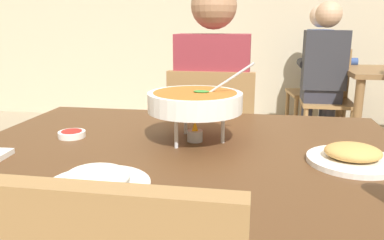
# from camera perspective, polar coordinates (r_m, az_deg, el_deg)

# --- Properties ---
(dining_table_main) EXTENTS (1.35, 0.99, 0.75)m
(dining_table_main) POSITION_cam_1_polar(r_m,az_deg,el_deg) (1.20, -1.20, -8.53)
(dining_table_main) COLOR #51331C
(dining_table_main) RESTS_ON ground_plane
(chair_diner_main) EXTENTS (0.44, 0.44, 0.90)m
(chair_diner_main) POSITION_cam_1_polar(r_m,az_deg,el_deg) (1.97, 3.05, -3.64)
(chair_diner_main) COLOR olive
(chair_diner_main) RESTS_ON ground_plane
(diner_main) EXTENTS (0.40, 0.45, 1.31)m
(diner_main) POSITION_cam_1_polar(r_m,az_deg,el_deg) (1.95, 3.25, 3.28)
(diner_main) COLOR #2D2D38
(diner_main) RESTS_ON ground_plane
(curry_bowl) EXTENTS (0.33, 0.30, 0.26)m
(curry_bowl) POSITION_cam_1_polar(r_m,az_deg,el_deg) (1.20, 0.46, 2.71)
(curry_bowl) COLOR silver
(curry_bowl) RESTS_ON dining_table_main
(rice_plate) EXTENTS (0.24, 0.24, 0.06)m
(rice_plate) POSITION_cam_1_polar(r_m,az_deg,el_deg) (0.90, -14.02, -8.97)
(rice_plate) COLOR white
(rice_plate) RESTS_ON dining_table_main
(appetizer_plate) EXTENTS (0.24, 0.24, 0.06)m
(appetizer_plate) POSITION_cam_1_polar(r_m,az_deg,el_deg) (1.12, 23.03, -5.07)
(appetizer_plate) COLOR white
(appetizer_plate) RESTS_ON dining_table_main
(sauce_dish) EXTENTS (0.09, 0.09, 0.02)m
(sauce_dish) POSITION_cam_1_polar(r_m,az_deg,el_deg) (1.33, -17.66, -2.01)
(sauce_dish) COLOR white
(sauce_dish) RESTS_ON dining_table_main
(chair_bg_middle) EXTENTS (0.45, 0.45, 0.90)m
(chair_bg_middle) POSITION_cam_1_polar(r_m,az_deg,el_deg) (3.68, 19.52, 3.89)
(chair_bg_middle) COLOR olive
(chair_bg_middle) RESTS_ON ground_plane
(chair_bg_right) EXTENTS (0.50, 0.50, 0.90)m
(chair_bg_right) POSITION_cam_1_polar(r_m,az_deg,el_deg) (4.08, 18.86, 4.88)
(chair_bg_right) COLOR olive
(chair_bg_right) RESTS_ON ground_plane
(patron_bg_middle) EXTENTS (0.40, 0.45, 1.31)m
(patron_bg_middle) POSITION_cam_1_polar(r_m,az_deg,el_deg) (3.52, 19.19, 7.38)
(patron_bg_middle) COLOR #2D2D38
(patron_bg_middle) RESTS_ON ground_plane
(patron_bg_right) EXTENTS (0.45, 0.40, 1.31)m
(patron_bg_right) POSITION_cam_1_polar(r_m,az_deg,el_deg) (4.06, 18.92, 8.19)
(patron_bg_right) COLOR #2D2D38
(patron_bg_right) RESTS_ON ground_plane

